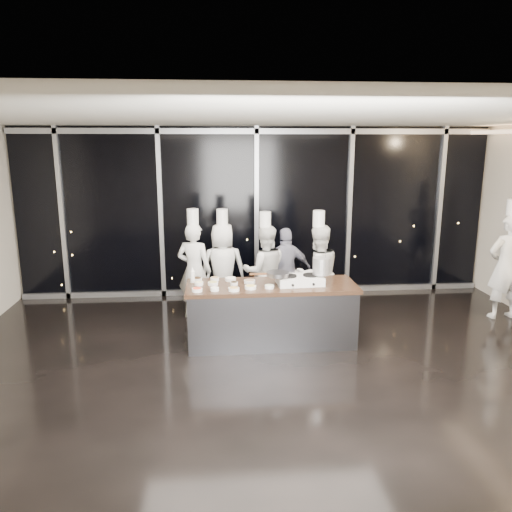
{
  "coord_description": "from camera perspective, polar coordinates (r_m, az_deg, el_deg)",
  "views": [
    {
      "loc": [
        -0.82,
        -5.99,
        2.92
      ],
      "look_at": [
        -0.2,
        1.2,
        1.26
      ],
      "focal_mm": 35.0,
      "sensor_mm": 36.0,
      "label": 1
    }
  ],
  "objects": [
    {
      "name": "chef_left",
      "position": [
        8.53,
        -3.8,
        -1.37
      ],
      "size": [
        0.81,
        0.56,
        1.82
      ],
      "rotation": [
        0.0,
        0.0,
        3.22
      ],
      "color": "silver",
      "rests_on": "ground"
    },
    {
      "name": "demo_counter",
      "position": [
        7.36,
        1.75,
        -6.59
      ],
      "size": [
        2.46,
        0.86,
        0.9
      ],
      "color": "#38383D",
      "rests_on": "ground"
    },
    {
      "name": "squeeze_bottle",
      "position": [
        7.35,
        -7.27,
        -2.19
      ],
      "size": [
        0.06,
        0.06,
        0.23
      ],
      "color": "white",
      "rests_on": "demo_counter"
    },
    {
      "name": "stove",
      "position": [
        7.24,
        5.02,
        -2.73
      ],
      "size": [
        0.67,
        0.45,
        0.14
      ],
      "rotation": [
        0.0,
        0.0,
        0.06
      ],
      "color": "white",
      "rests_on": "demo_counter"
    },
    {
      "name": "chef_side",
      "position": [
        9.27,
        26.66,
        -0.97
      ],
      "size": [
        0.69,
        0.49,
        2.01
      ],
      "rotation": [
        0.0,
        0.0,
        3.24
      ],
      "color": "silver",
      "rests_on": "ground"
    },
    {
      "name": "room_shell",
      "position": [
        6.11,
        4.5,
        6.61
      ],
      "size": [
        9.02,
        7.02,
        3.21
      ],
      "color": "beige",
      "rests_on": "ground"
    },
    {
      "name": "guest",
      "position": [
        8.58,
        3.47,
        -1.7
      ],
      "size": [
        0.91,
        0.45,
        1.49
      ],
      "rotation": [
        0.0,
        0.0,
        3.25
      ],
      "color": "black",
      "rests_on": "ground"
    },
    {
      "name": "frying_pan",
      "position": [
        7.14,
        2.45,
        -2.06
      ],
      "size": [
        0.58,
        0.35,
        0.05
      ],
      "rotation": [
        0.0,
        0.0,
        0.06
      ],
      "color": "slate",
      "rests_on": "stove"
    },
    {
      "name": "window_wall",
      "position": [
        9.55,
        0.04,
        5.02
      ],
      "size": [
        8.9,
        0.11,
        3.2
      ],
      "color": "black",
      "rests_on": "ground"
    },
    {
      "name": "prep_bowls",
      "position": [
        7.17,
        -3.46,
        -3.19
      ],
      "size": [
        1.18,
        0.7,
        0.05
      ],
      "color": "white",
      "rests_on": "demo_counter"
    },
    {
      "name": "chef_center",
      "position": [
        8.4,
        1.03,
        -1.68
      ],
      "size": [
        0.79,
        0.63,
        1.79
      ],
      "rotation": [
        0.0,
        0.0,
        3.19
      ],
      "color": "silver",
      "rests_on": "ground"
    },
    {
      "name": "stock_pot",
      "position": [
        7.25,
        7.47,
        -1.15
      ],
      "size": [
        0.26,
        0.26,
        0.25
      ],
      "primitive_type": "cylinder",
      "rotation": [
        0.0,
        0.0,
        0.06
      ],
      "color": "#B6B6B8",
      "rests_on": "stove"
    },
    {
      "name": "chef_far_left",
      "position": [
        8.38,
        -7.07,
        -1.54
      ],
      "size": [
        0.69,
        0.57,
        1.85
      ],
      "rotation": [
        0.0,
        0.0,
        2.79
      ],
      "color": "silver",
      "rests_on": "ground"
    },
    {
      "name": "ground",
      "position": [
        6.71,
        2.63,
        -12.81
      ],
      "size": [
        9.0,
        9.0,
        0.0
      ],
      "primitive_type": "plane",
      "color": "black",
      "rests_on": "ground"
    },
    {
      "name": "chef_right",
      "position": [
        8.17,
        7.02,
        -2.0
      ],
      "size": [
        0.93,
        0.82,
        1.85
      ],
      "rotation": [
        0.0,
        0.0,
        3.44
      ],
      "color": "silver",
      "rests_on": "ground"
    }
  ]
}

